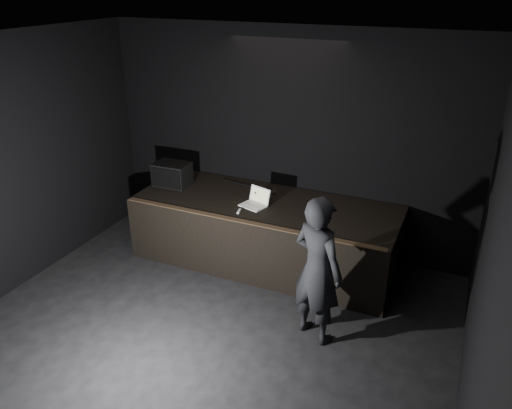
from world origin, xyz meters
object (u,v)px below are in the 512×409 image
object	(u,v)px
stage_riser	(265,232)
person	(318,270)
stage_monitor	(172,174)
beer_can	(257,196)
laptop	(256,201)

from	to	relation	value
stage_riser	person	world-z (taller)	person
stage_monitor	person	bearing A→B (deg)	-28.10
stage_riser	beer_can	size ratio (longest dim) A/B	24.16
stage_riser	person	bearing A→B (deg)	-48.16
stage_monitor	laptop	world-z (taller)	stage_monitor
laptop	person	bearing A→B (deg)	-26.06
stage_monitor	person	distance (m)	3.28
beer_can	person	world-z (taller)	person
stage_monitor	person	world-z (taller)	person
laptop	person	xyz separation A→B (m)	(1.37, -1.28, -0.12)
stage_monitor	person	size ratio (longest dim) A/B	0.30
stage_monitor	laptop	bearing A→B (deg)	-7.85
laptop	beer_can	world-z (taller)	laptop
stage_riser	stage_monitor	size ratio (longest dim) A/B	6.95
stage_riser	laptop	world-z (taller)	laptop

